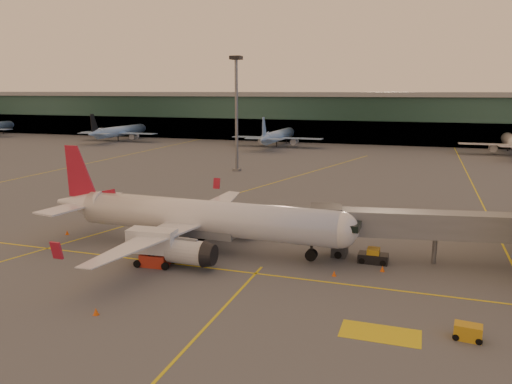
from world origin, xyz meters
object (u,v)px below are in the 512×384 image
(gpu_cart, at_px, (468,332))
(pushback_tug, at_px, (373,257))
(catering_truck, at_px, (153,245))
(main_airplane, at_px, (195,218))

(gpu_cart, relative_size, pushback_tug, 0.68)
(catering_truck, relative_size, pushback_tug, 1.66)
(catering_truck, relative_size, gpu_cart, 2.45)
(gpu_cart, bearing_deg, pushback_tug, 125.10)
(catering_truck, bearing_deg, gpu_cart, -17.18)
(gpu_cart, bearing_deg, main_airplane, 161.16)
(main_airplane, xyz_separation_m, catering_truck, (-1.95, -6.30, -1.51))
(catering_truck, distance_m, pushback_tug, 23.41)
(catering_truck, distance_m, gpu_cart, 31.00)
(main_airplane, height_order, gpu_cart, main_airplane)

